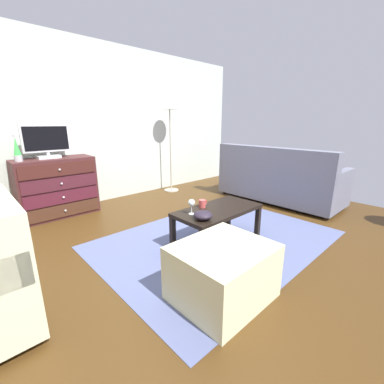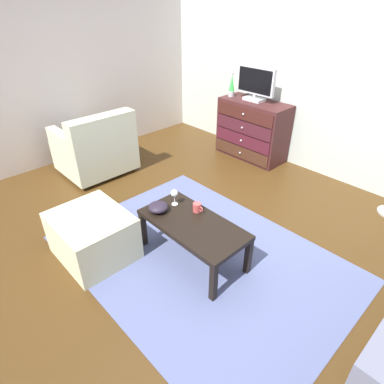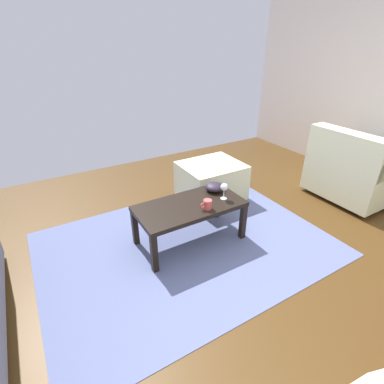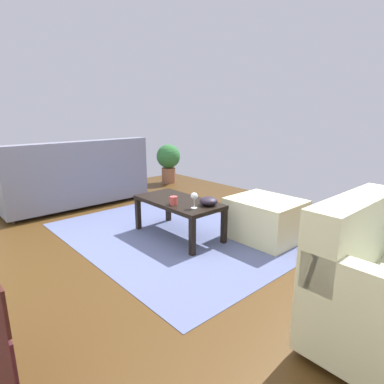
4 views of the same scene
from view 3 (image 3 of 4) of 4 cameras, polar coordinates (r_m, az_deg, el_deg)
ground_plane at (r=2.79m, az=4.77°, el=-11.48°), size 5.93×4.90×0.05m
area_rug at (r=2.81m, az=-0.97°, el=-10.15°), size 2.60×1.90×0.01m
coffee_table at (r=2.67m, az=-0.46°, el=-3.36°), size 0.98×0.49×0.40m
wine_glass at (r=2.70m, az=6.31°, el=0.86°), size 0.07×0.07×0.16m
mug at (r=2.56m, az=3.00°, el=-2.43°), size 0.11×0.08×0.08m
bowl_decorative at (r=2.87m, az=4.40°, el=1.02°), size 0.18×0.18×0.08m
armchair at (r=3.94m, az=29.02°, el=3.69°), size 0.80×0.88×0.85m
ottoman at (r=3.52m, az=3.73°, el=2.20°), size 0.70×0.60×0.43m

